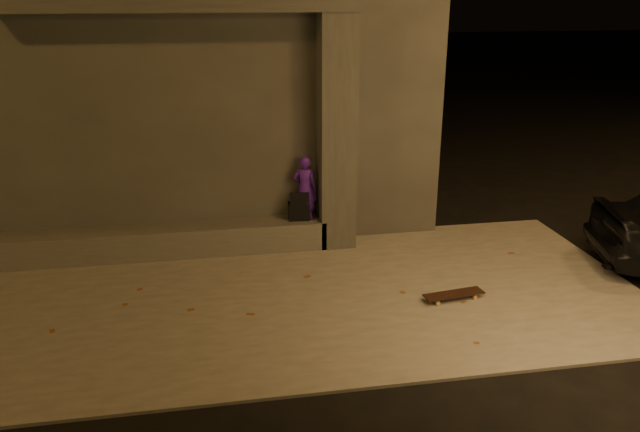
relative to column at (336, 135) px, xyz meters
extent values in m
plane|color=black|center=(-1.70, -3.75, -1.84)|extent=(120.00, 120.00, 0.00)
cube|color=#67635B|center=(-1.70, -1.75, -1.82)|extent=(11.00, 4.40, 0.04)
cube|color=#3D3A37|center=(-2.70, 2.75, 0.76)|extent=(9.00, 5.00, 5.20)
cube|color=#53514C|center=(-3.20, 0.00, -1.58)|extent=(6.00, 0.55, 0.45)
cube|color=#3D3A37|center=(0.00, 0.00, 0.00)|extent=(0.55, 0.55, 3.60)
cube|color=#3D3A37|center=(-2.20, 0.05, 1.94)|extent=(5.00, 0.70, 0.28)
imported|color=#411692|center=(-0.50, 0.00, -0.83)|extent=(0.43, 0.35, 1.03)
cube|color=black|center=(-0.60, 0.00, -1.21)|extent=(0.35, 0.24, 0.28)
cube|color=black|center=(-0.60, 0.00, -0.98)|extent=(0.30, 0.06, 0.20)
cube|color=black|center=(1.15, -2.24, -1.72)|extent=(0.85, 0.33, 0.02)
cylinder|color=tan|center=(1.42, -2.13, -1.77)|extent=(0.06, 0.04, 0.06)
cylinder|color=tan|center=(1.44, -2.29, -1.77)|extent=(0.06, 0.04, 0.06)
cylinder|color=tan|center=(0.87, -2.20, -1.77)|extent=(0.06, 0.04, 0.06)
cylinder|color=tan|center=(0.89, -2.36, -1.77)|extent=(0.06, 0.04, 0.06)
cube|color=#99999E|center=(1.43, -2.21, -1.74)|extent=(0.08, 0.18, 0.02)
cube|color=#99999E|center=(0.88, -2.28, -1.74)|extent=(0.08, 0.18, 0.02)
camera|label=1|loc=(-1.91, -9.26, 2.05)|focal=35.00mm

